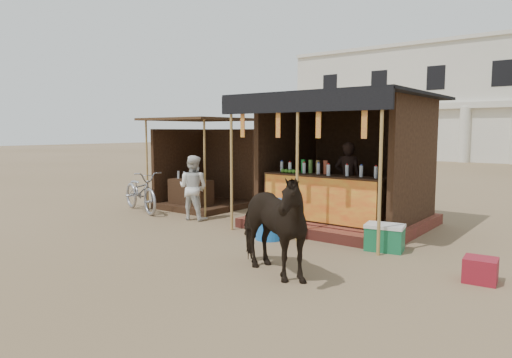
{
  "coord_description": "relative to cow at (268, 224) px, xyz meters",
  "views": [
    {
      "loc": [
        5.52,
        -5.53,
        2.06
      ],
      "look_at": [
        0.0,
        1.6,
        1.1
      ],
      "focal_mm": 32.0,
      "sensor_mm": 36.0,
      "label": 1
    }
  ],
  "objects": [
    {
      "name": "ground",
      "position": [
        -1.77,
        0.41,
        -0.74
      ],
      "size": [
        120.0,
        120.0,
        0.0
      ],
      "primitive_type": "plane",
      "color": "#846B4C",
      "rests_on": "ground"
    },
    {
      "name": "main_stall",
      "position": [
        -0.77,
        3.77,
        0.28
      ],
      "size": [
        3.6,
        3.61,
        2.78
      ],
      "color": "brown",
      "rests_on": "ground"
    },
    {
      "name": "secondary_stall",
      "position": [
        -4.94,
        3.65,
        0.11
      ],
      "size": [
        2.4,
        2.4,
        2.38
      ],
      "color": "#3B2515",
      "rests_on": "ground"
    },
    {
      "name": "cow",
      "position": [
        0.0,
        0.0,
        0.0
      ],
      "size": [
        1.92,
        1.34,
        1.48
      ],
      "primitive_type": "imported",
      "rotation": [
        0.0,
        0.0,
        1.23
      ],
      "color": "black",
      "rests_on": "ground"
    },
    {
      "name": "motorbike",
      "position": [
        -5.63,
        2.18,
        -0.22
      ],
      "size": [
        2.1,
        1.25,
        1.04
      ],
      "primitive_type": "imported",
      "rotation": [
        0.0,
        0.0,
        1.27
      ],
      "color": "#97989F",
      "rests_on": "ground"
    },
    {
      "name": "bystander",
      "position": [
        -3.81,
        2.26,
        0.01
      ],
      "size": [
        0.84,
        0.72,
        1.49
      ],
      "primitive_type": "imported",
      "rotation": [
        0.0,
        0.0,
        3.38
      ],
      "color": "white",
      "rests_on": "ground"
    },
    {
      "name": "blue_barrel",
      "position": [
        -1.27,
        1.77,
        -0.36
      ],
      "size": [
        0.54,
        0.54,
        0.77
      ],
      "primitive_type": "cylinder",
      "rotation": [
        0.0,
        0.0,
        0.01
      ],
      "color": "blue",
      "rests_on": "ground"
    },
    {
      "name": "red_crate",
      "position": [
        2.47,
        1.53,
        -0.57
      ],
      "size": [
        0.45,
        0.43,
        0.34
      ],
      "primitive_type": "cube",
      "rotation": [
        0.0,
        0.0,
        0.09
      ],
      "color": "maroon",
      "rests_on": "ground"
    },
    {
      "name": "cooler",
      "position": [
        0.79,
        2.32,
        -0.51
      ],
      "size": [
        0.71,
        0.56,
        0.46
      ],
      "color": "#186C40",
      "rests_on": "ground"
    },
    {
      "name": "background_building",
      "position": [
        -3.77,
        30.35,
        3.24
      ],
      "size": [
        26.0,
        7.45,
        8.18
      ],
      "color": "silver",
      "rests_on": "ground"
    }
  ]
}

